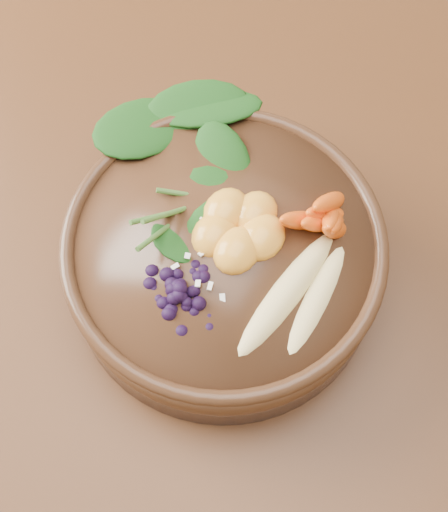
{
  "coord_description": "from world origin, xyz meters",
  "views": [
    {
      "loc": [
        0.26,
        -0.34,
        1.39
      ],
      "look_at": [
        0.11,
        -0.1,
        0.8
      ],
      "focal_mm": 50.0,
      "sensor_mm": 36.0,
      "label": 1
    }
  ],
  "objects": [
    {
      "name": "ground",
      "position": [
        0.0,
        0.0,
        0.0
      ],
      "size": [
        4.0,
        4.0,
        0.0
      ],
      "primitive_type": "plane",
      "color": "#381E0F",
      "rests_on": "ground"
    },
    {
      "name": "dining_table",
      "position": [
        0.0,
        0.0,
        0.66
      ],
      "size": [
        1.6,
        0.9,
        0.75
      ],
      "color": "#331C0C",
      "rests_on": "ground"
    },
    {
      "name": "stoneware_bowl",
      "position": [
        0.11,
        -0.1,
        0.79
      ],
      "size": [
        0.33,
        0.33,
        0.08
      ],
      "primitive_type": "cylinder",
      "rotation": [
        0.0,
        0.0,
        -0.16
      ],
      "color": "#3D2415",
      "rests_on": "dining_table"
    },
    {
      "name": "kale_heap",
      "position": [
        0.08,
        -0.04,
        0.85
      ],
      "size": [
        0.21,
        0.2,
        0.04
      ],
      "primitive_type": null,
      "rotation": [
        0.0,
        0.0,
        -0.16
      ],
      "color": "#194716",
      "rests_on": "stoneware_bowl"
    },
    {
      "name": "carrot_cluster",
      "position": [
        0.17,
        -0.04,
        0.87
      ],
      "size": [
        0.07,
        0.07,
        0.08
      ],
      "primitive_type": null,
      "rotation": [
        0.0,
        0.0,
        -0.16
      ],
      "color": "#EA5917",
      "rests_on": "stoneware_bowl"
    },
    {
      "name": "banana_halves",
      "position": [
        0.19,
        -0.11,
        0.84
      ],
      "size": [
        0.06,
        0.16,
        0.03
      ],
      "rotation": [
        0.0,
        0.0,
        -0.16
      ],
      "color": "#E0CC84",
      "rests_on": "stoneware_bowl"
    },
    {
      "name": "mandarin_cluster",
      "position": [
        0.12,
        -0.09,
        0.84
      ],
      "size": [
        0.1,
        0.1,
        0.03
      ],
      "primitive_type": null,
      "rotation": [
        0.0,
        0.0,
        -0.16
      ],
      "color": "orange",
      "rests_on": "stoneware_bowl"
    },
    {
      "name": "blueberry_pile",
      "position": [
        0.11,
        -0.16,
        0.85
      ],
      "size": [
        0.15,
        0.12,
        0.04
      ],
      "primitive_type": null,
      "rotation": [
        0.0,
        0.0,
        -0.16
      ],
      "color": "black",
      "rests_on": "stoneware_bowl"
    },
    {
      "name": "coconut_flakes",
      "position": [
        0.11,
        -0.12,
        0.83
      ],
      "size": [
        0.1,
        0.08,
        0.01
      ],
      "primitive_type": null,
      "rotation": [
        0.0,
        0.0,
        -0.16
      ],
      "color": "white",
      "rests_on": "stoneware_bowl"
    }
  ]
}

